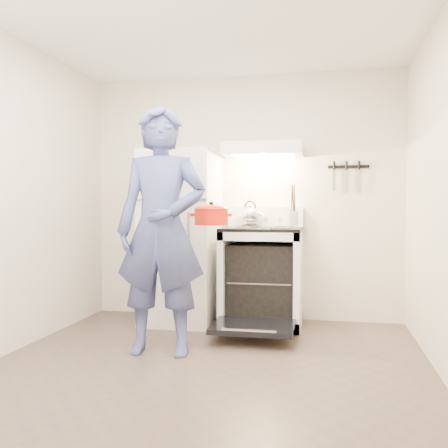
# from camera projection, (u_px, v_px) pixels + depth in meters

# --- Properties ---
(floor) EXTENTS (3.60, 3.60, 0.00)m
(floor) POSITION_uv_depth(u_px,v_px,m) (202.00, 373.00, 3.46)
(floor) COLOR #4B3E32
(floor) RESTS_ON ground
(back_wall) EXTENTS (3.20, 0.02, 2.50)m
(back_wall) POSITION_uv_depth(u_px,v_px,m) (244.00, 197.00, 5.18)
(back_wall) COLOR beige
(back_wall) RESTS_ON ground
(refrigerator) EXTENTS (0.70, 0.70, 1.70)m
(refrigerator) POSITION_uv_depth(u_px,v_px,m) (181.00, 237.00, 4.96)
(refrigerator) COLOR white
(refrigerator) RESTS_ON floor
(stove_body) EXTENTS (0.76, 0.65, 0.92)m
(stove_body) POSITION_uv_depth(u_px,v_px,m) (262.00, 278.00, 4.84)
(stove_body) COLOR white
(stove_body) RESTS_ON floor
(cooktop) EXTENTS (0.76, 0.65, 0.03)m
(cooktop) POSITION_uv_depth(u_px,v_px,m) (262.00, 229.00, 4.82)
(cooktop) COLOR black
(cooktop) RESTS_ON stove_body
(backsplash) EXTENTS (0.76, 0.07, 0.20)m
(backsplash) POSITION_uv_depth(u_px,v_px,m) (266.00, 217.00, 5.10)
(backsplash) COLOR white
(backsplash) RESTS_ON cooktop
(oven_door) EXTENTS (0.70, 0.54, 0.04)m
(oven_door) POSITION_uv_depth(u_px,v_px,m) (253.00, 327.00, 4.27)
(oven_door) COLOR black
(oven_door) RESTS_ON floor
(oven_rack) EXTENTS (0.60, 0.52, 0.01)m
(oven_rack) POSITION_uv_depth(u_px,v_px,m) (262.00, 280.00, 4.84)
(oven_rack) COLOR gray
(oven_rack) RESTS_ON stove_body
(range_hood) EXTENTS (0.76, 0.50, 0.12)m
(range_hood) POSITION_uv_depth(u_px,v_px,m) (263.00, 150.00, 4.87)
(range_hood) COLOR white
(range_hood) RESTS_ON back_wall
(knife_strip) EXTENTS (0.40, 0.02, 0.03)m
(knife_strip) POSITION_uv_depth(u_px,v_px,m) (348.00, 167.00, 4.94)
(knife_strip) COLOR black
(knife_strip) RESTS_ON back_wall
(pizza_stone) EXTENTS (0.35, 0.35, 0.02)m
(pizza_stone) POSITION_uv_depth(u_px,v_px,m) (268.00, 279.00, 4.79)
(pizza_stone) COLOR #966E52
(pizza_stone) RESTS_ON oven_rack
(tea_kettle) EXTENTS (0.21, 0.18, 0.26)m
(tea_kettle) POSITION_uv_depth(u_px,v_px,m) (250.00, 214.00, 5.06)
(tea_kettle) COLOR silver
(tea_kettle) RESTS_ON cooktop
(utensil_jar) EXTENTS (0.10, 0.10, 0.13)m
(utensil_jar) POSITION_uv_depth(u_px,v_px,m) (293.00, 218.00, 4.58)
(utensil_jar) COLOR silver
(utensil_jar) RESTS_ON cooktop
(person) EXTENTS (0.74, 0.52, 1.94)m
(person) POSITION_uv_depth(u_px,v_px,m) (161.00, 230.00, 3.90)
(person) COLOR navy
(person) RESTS_ON floor
(dutch_oven) EXTENTS (0.36, 0.29, 0.23)m
(dutch_oven) POSITION_uv_depth(u_px,v_px,m) (211.00, 217.00, 4.19)
(dutch_oven) COLOR red
(dutch_oven) RESTS_ON person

